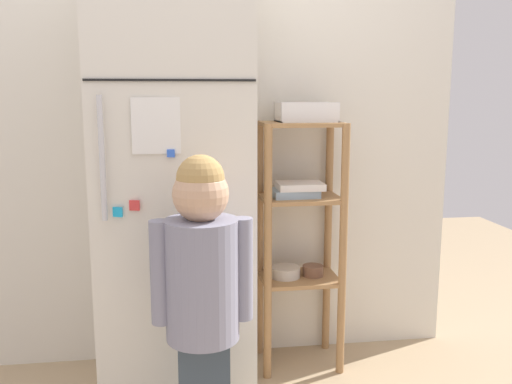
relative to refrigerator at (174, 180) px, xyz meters
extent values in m
cube|color=silver|center=(0.11, 0.31, 0.25)|extent=(2.46, 0.03, 2.32)
cube|color=silver|center=(0.00, 0.00, 0.00)|extent=(0.61, 0.56, 1.82)
cube|color=black|center=(0.00, -0.28, 0.40)|extent=(0.60, 0.01, 0.01)
cylinder|color=silver|center=(-0.25, -0.31, 0.13)|extent=(0.02, 0.02, 0.44)
cube|color=white|center=(-0.06, -0.28, 0.24)|extent=(0.17, 0.01, 0.20)
cube|color=#54F12D|center=(0.13, -0.29, -0.11)|extent=(0.04, 0.01, 0.03)
cube|color=#673BC6|center=(0.15, -0.29, -0.15)|extent=(0.04, 0.02, 0.04)
cube|color=blue|center=(-0.01, -0.29, 0.14)|extent=(0.03, 0.01, 0.03)
cube|color=#54C638|center=(-0.04, -0.29, -0.18)|extent=(0.04, 0.02, 0.04)
cube|color=blue|center=(-0.01, -0.29, -0.17)|extent=(0.03, 0.02, 0.03)
cube|color=#1CB1F1|center=(-0.20, -0.29, -0.07)|extent=(0.04, 0.02, 0.04)
cube|color=#E13939|center=(-0.14, -0.29, -0.04)|extent=(0.04, 0.02, 0.04)
cylinder|color=gray|center=(0.09, -0.49, -0.26)|extent=(0.25, 0.25, 0.42)
sphere|color=gray|center=(0.09, -0.41, -0.07)|extent=(0.11, 0.11, 0.11)
sphere|color=tan|center=(0.09, -0.49, 0.03)|extent=(0.19, 0.19, 0.19)
sphere|color=tan|center=(0.09, -0.49, 0.08)|extent=(0.16, 0.16, 0.16)
cylinder|color=gray|center=(-0.05, -0.49, -0.23)|extent=(0.07, 0.07, 0.35)
cylinder|color=gray|center=(0.23, -0.49, -0.23)|extent=(0.07, 0.07, 0.35)
cylinder|color=#9E7247|center=(0.39, 0.01, -0.34)|extent=(0.04, 0.04, 1.14)
cylinder|color=#9E7247|center=(0.73, 0.01, -0.34)|extent=(0.04, 0.04, 1.14)
cylinder|color=#9E7247|center=(0.39, 0.26, -0.34)|extent=(0.04, 0.04, 1.14)
cylinder|color=#9E7247|center=(0.73, 0.26, -0.34)|extent=(0.04, 0.04, 1.14)
cube|color=#9E7247|center=(0.56, 0.14, 0.22)|extent=(0.36, 0.27, 0.02)
cube|color=#9E7247|center=(0.56, 0.14, -0.11)|extent=(0.36, 0.27, 0.02)
cube|color=#9E7247|center=(0.56, 0.14, -0.49)|extent=(0.36, 0.27, 0.02)
cube|color=#99B2C6|center=(0.53, 0.13, -0.09)|extent=(0.21, 0.17, 0.03)
cube|color=white|center=(0.56, 0.13, -0.06)|extent=(0.21, 0.16, 0.03)
cylinder|color=beige|center=(0.50, 0.14, -0.46)|extent=(0.14, 0.14, 0.05)
cylinder|color=brown|center=(0.63, 0.14, -0.46)|extent=(0.10, 0.10, 0.05)
cube|color=white|center=(0.59, 0.15, 0.23)|extent=(0.26, 0.18, 0.01)
cube|color=white|center=(0.59, 0.07, 0.27)|extent=(0.26, 0.01, 0.09)
cube|color=white|center=(0.59, 0.24, 0.27)|extent=(0.26, 0.01, 0.09)
cube|color=white|center=(0.46, 0.15, 0.27)|extent=(0.01, 0.18, 0.09)
cube|color=white|center=(0.71, 0.15, 0.27)|extent=(0.01, 0.18, 0.09)
sphere|color=red|center=(0.58, 0.18, 0.27)|extent=(0.06, 0.06, 0.06)
sphere|color=orange|center=(0.62, 0.16, 0.27)|extent=(0.07, 0.07, 0.07)
camera|label=1|loc=(0.01, -2.30, 0.36)|focal=39.27mm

